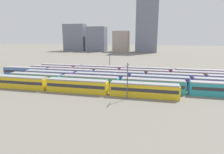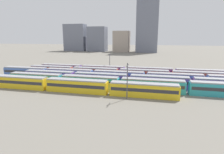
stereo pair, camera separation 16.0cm
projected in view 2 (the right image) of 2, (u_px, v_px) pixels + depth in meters
ground_plane at (47, 79)px, 70.66m from camera, size 600.00×600.00×0.00m
train_track_0 at (77, 86)px, 53.91m from camera, size 55.80×3.06×3.75m
train_track_1 at (152, 85)px, 54.16m from camera, size 93.60×3.06×3.75m
train_track_2 at (191, 83)px, 56.56m from camera, size 112.50×3.06×3.75m
train_track_3 at (146, 77)px, 64.62m from camera, size 112.50×3.06×3.75m
train_track_4 at (119, 73)px, 71.90m from camera, size 74.70×3.06×3.75m
train_track_5 at (125, 71)px, 76.47m from camera, size 74.70×3.06×3.75m
catenary_pole_0 at (127, 79)px, 47.22m from camera, size 0.24×3.20×9.26m
catenary_pole_1 at (110, 62)px, 80.44m from camera, size 0.24×3.20×8.54m
distant_building_0 at (75, 38)px, 207.22m from camera, size 23.21×12.03×28.67m
distant_building_1 at (97, 39)px, 201.84m from camera, size 19.22×14.39×25.68m
distant_building_2 at (122, 41)px, 196.40m from camera, size 16.14×14.79×21.23m
distant_building_3 at (148, 25)px, 187.17m from camera, size 20.84×18.98×53.66m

